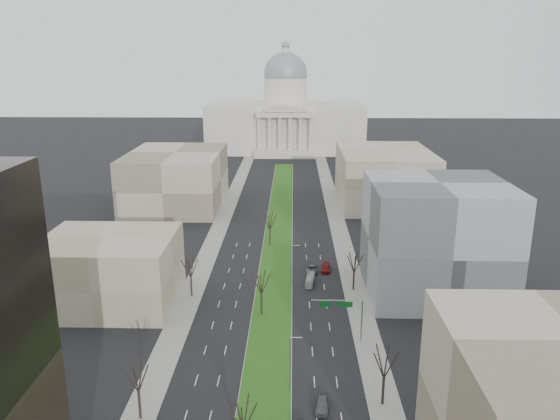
# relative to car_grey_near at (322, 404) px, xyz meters

# --- Properties ---
(ground) EXTENTS (600.00, 600.00, 0.00)m
(ground) POSITION_rel_car_grey_near_xyz_m (-8.38, 69.25, -0.82)
(ground) COLOR black
(ground) RESTS_ON ground
(median) EXTENTS (8.00, 222.03, 0.20)m
(median) POSITION_rel_car_grey_near_xyz_m (-8.38, 68.24, -0.72)
(median) COLOR #999993
(median) RESTS_ON ground
(sidewalk_left) EXTENTS (5.00, 330.00, 0.15)m
(sidewalk_left) POSITION_rel_car_grey_near_xyz_m (-25.88, 44.25, -0.74)
(sidewalk_left) COLOR gray
(sidewalk_left) RESTS_ON ground
(sidewalk_right) EXTENTS (5.00, 330.00, 0.15)m
(sidewalk_right) POSITION_rel_car_grey_near_xyz_m (9.12, 44.25, -0.74)
(sidewalk_right) COLOR gray
(sidewalk_right) RESTS_ON ground
(capitol) EXTENTS (80.00, 46.00, 55.00)m
(capitol) POSITION_rel_car_grey_near_xyz_m (-8.38, 218.84, 15.49)
(capitol) COLOR beige
(capitol) RESTS_ON ground
(building_beige_left) EXTENTS (26.00, 22.00, 14.00)m
(building_beige_left) POSITION_rel_car_grey_near_xyz_m (-41.38, 34.25, 6.18)
(building_beige_left) COLOR tan
(building_beige_left) RESTS_ON ground
(building_grey_right) EXTENTS (28.00, 26.00, 24.00)m
(building_grey_right) POSITION_rel_car_grey_near_xyz_m (25.62, 41.25, 11.18)
(building_grey_right) COLOR #585B5D
(building_grey_right) RESTS_ON ground
(building_far_left) EXTENTS (30.00, 40.00, 18.00)m
(building_far_left) POSITION_rel_car_grey_near_xyz_m (-43.38, 109.25, 8.18)
(building_far_left) COLOR gray
(building_far_left) RESTS_ON ground
(building_far_right) EXTENTS (30.00, 40.00, 18.00)m
(building_far_right) POSITION_rel_car_grey_near_xyz_m (26.62, 114.25, 8.18)
(building_far_right) COLOR tan
(building_far_right) RESTS_ON ground
(tree_left_mid) EXTENTS (5.40, 5.40, 9.72)m
(tree_left_mid) POSITION_rel_car_grey_near_xyz_m (-25.58, -2.75, 6.18)
(tree_left_mid) COLOR black
(tree_left_mid) RESTS_ON ground
(tree_left_far) EXTENTS (5.28, 5.28, 9.50)m
(tree_left_far) POSITION_rel_car_grey_near_xyz_m (-25.58, 37.25, 6.02)
(tree_left_far) COLOR black
(tree_left_far) RESTS_ON ground
(tree_right_mid) EXTENTS (5.52, 5.52, 9.94)m
(tree_right_mid) POSITION_rel_car_grey_near_xyz_m (8.82, 1.25, 6.34)
(tree_right_mid) COLOR black
(tree_right_mid) RESTS_ON ground
(tree_right_far) EXTENTS (5.04, 5.04, 9.07)m
(tree_right_far) POSITION_rel_car_grey_near_xyz_m (8.82, 41.25, 5.71)
(tree_right_far) COLOR black
(tree_right_far) RESTS_ON ground
(tree_median_a) EXTENTS (5.40, 5.40, 9.72)m
(tree_median_a) POSITION_rel_car_grey_near_xyz_m (-10.38, -10.75, 6.18)
(tree_median_a) COLOR black
(tree_median_a) RESTS_ON ground
(tree_median_b) EXTENTS (5.40, 5.40, 9.72)m
(tree_median_b) POSITION_rel_car_grey_near_xyz_m (-10.38, 29.25, 6.18)
(tree_median_b) COLOR black
(tree_median_b) RESTS_ON ground
(tree_median_c) EXTENTS (5.40, 5.40, 9.72)m
(tree_median_c) POSITION_rel_car_grey_near_xyz_m (-10.38, 69.25, 6.18)
(tree_median_c) COLOR black
(tree_median_c) RESTS_ON ground
(streetlamp_median_b) EXTENTS (1.90, 0.20, 9.16)m
(streetlamp_median_b) POSITION_rel_car_grey_near_xyz_m (-4.62, 4.25, 3.99)
(streetlamp_median_b) COLOR gray
(streetlamp_median_b) RESTS_ON ground
(streetlamp_median_c) EXTENTS (1.90, 0.20, 9.16)m
(streetlamp_median_c) POSITION_rel_car_grey_near_xyz_m (-4.62, 44.25, 3.99)
(streetlamp_median_c) COLOR gray
(streetlamp_median_c) RESTS_ON ground
(mast_arm_signs) EXTENTS (9.12, 0.24, 8.09)m
(mast_arm_signs) POSITION_rel_car_grey_near_xyz_m (5.11, 19.28, 5.29)
(mast_arm_signs) COLOR gray
(mast_arm_signs) RESTS_ON ground
(car_grey_near) EXTENTS (2.51, 5.01, 1.64)m
(car_grey_near) POSITION_rel_car_grey_near_xyz_m (0.00, 0.00, 0.00)
(car_grey_near) COLOR #4B4E53
(car_grey_near) RESTS_ON ground
(car_red) EXTENTS (2.66, 5.32, 1.48)m
(car_red) POSITION_rel_car_grey_near_xyz_m (3.52, 52.10, -0.08)
(car_red) COLOR maroon
(car_red) RESTS_ON ground
(car_grey_far) EXTENTS (2.44, 5.14, 1.42)m
(car_grey_far) POSITION_rel_car_grey_near_xyz_m (0.31, 51.32, -0.11)
(car_grey_far) COLOR #43474A
(car_grey_far) RESTS_ON ground
(box_van) EXTENTS (2.44, 6.86, 1.87)m
(box_van) POSITION_rel_car_grey_near_xyz_m (-0.48, 44.33, 0.12)
(box_van) COLOR silver
(box_van) RESTS_ON ground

